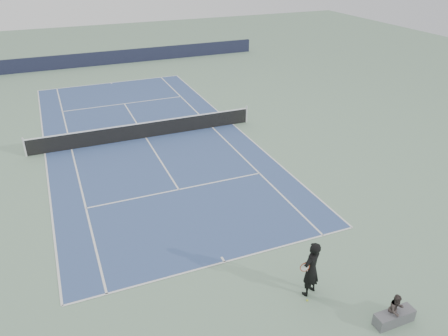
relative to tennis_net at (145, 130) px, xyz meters
name	(u,v)px	position (x,y,z in m)	size (l,w,h in m)	color
ground	(146,138)	(0.00, 0.00, -0.50)	(80.00, 80.00, 0.00)	gray
court_surface	(146,138)	(0.00, 0.00, -0.50)	(10.97, 23.77, 0.01)	#374F83
tennis_net	(145,130)	(0.00, 0.00, 0.00)	(12.90, 0.10, 1.07)	silver
windscreen_far	(99,59)	(0.00, 17.88, 0.10)	(30.00, 0.25, 1.20)	black
tennis_player	(311,269)	(1.93, -14.30, 0.48)	(0.89, 0.77, 1.96)	black
tennis_ball	(307,300)	(1.69, -14.61, -0.47)	(0.06, 0.06, 0.06)	#CDE02D
spectator_bench	(395,313)	(3.59, -16.33, -0.14)	(1.28, 0.43, 1.09)	#56565B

